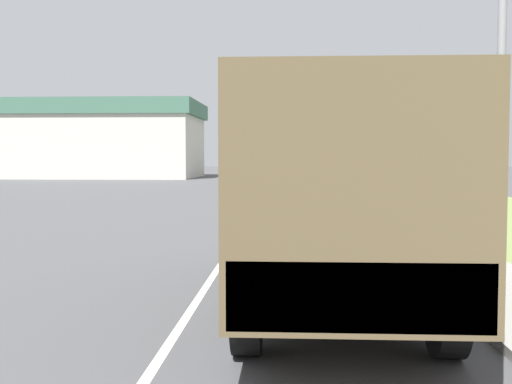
# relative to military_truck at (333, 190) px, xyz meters

# --- Properties ---
(ground_plane) EXTENTS (180.00, 180.00, 0.00)m
(ground_plane) POSITION_rel_military_truck_xyz_m (-1.94, 26.49, -1.63)
(ground_plane) COLOR #4C4C4F
(lane_centre_stripe) EXTENTS (0.12, 120.00, 0.00)m
(lane_centre_stripe) POSITION_rel_military_truck_xyz_m (-1.94, 26.49, -1.63)
(lane_centre_stripe) COLOR silver
(lane_centre_stripe) RESTS_ON ground
(sidewalk_right) EXTENTS (1.80, 120.00, 0.12)m
(sidewalk_right) POSITION_rel_military_truck_xyz_m (2.56, 26.49, -1.57)
(sidewalk_right) COLOR #9E9B93
(sidewalk_right) RESTS_ON ground
(grass_strip_right) EXTENTS (7.00, 120.00, 0.02)m
(grass_strip_right) POSITION_rel_military_truck_xyz_m (6.96, 26.49, -1.62)
(grass_strip_right) COLOR olive
(grass_strip_right) RESTS_ON ground
(military_truck) EXTENTS (2.37, 7.61, 2.92)m
(military_truck) POSITION_rel_military_truck_xyz_m (0.00, 0.00, 0.00)
(military_truck) COLOR #545B3D
(military_truck) RESTS_ON ground
(car_nearest_ahead) EXTENTS (1.80, 4.17, 1.69)m
(car_nearest_ahead) POSITION_rel_military_truck_xyz_m (0.18, 11.09, -0.88)
(car_nearest_ahead) COLOR silver
(car_nearest_ahead) RESTS_ON ground
(car_second_ahead) EXTENTS (1.89, 4.62, 1.39)m
(car_second_ahead) POSITION_rel_military_truck_xyz_m (-0.14, 23.70, -0.99)
(car_second_ahead) COLOR maroon
(car_second_ahead) RESTS_ON ground
(car_third_ahead) EXTENTS (1.86, 4.77, 1.39)m
(car_third_ahead) POSITION_rel_military_truck_xyz_m (-3.77, 35.76, -1.00)
(car_third_ahead) COLOR #B7BABF
(car_third_ahead) RESTS_ON ground
(building_distant) EXTENTS (19.18, 12.47, 7.27)m
(building_distant) POSITION_rel_military_truck_xyz_m (-18.99, 52.58, 2.05)
(building_distant) COLOR beige
(building_distant) RESTS_ON ground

